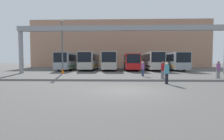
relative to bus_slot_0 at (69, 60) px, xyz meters
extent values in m
plane|color=#514F4C|center=(9.98, -22.87, -1.87)|extent=(200.00, 200.00, 0.00)
cube|color=tan|center=(9.98, 18.84, 4.46)|extent=(48.20, 12.00, 12.66)
cylinder|color=gray|center=(-4.51, -8.74, 1.14)|extent=(0.60, 0.60, 6.01)
cube|color=gray|center=(9.98, -8.74, 4.49)|extent=(29.59, 0.80, 0.70)
cube|color=#999EA5|center=(0.00, 0.01, -0.07)|extent=(2.42, 10.48, 2.90)
cube|color=black|center=(0.00, -5.21, 0.47)|extent=(2.23, 0.06, 1.63)
cube|color=black|center=(0.00, 0.01, 0.47)|extent=(2.45, 8.91, 1.22)
cube|color=#268C4C|center=(0.00, 0.01, -1.00)|extent=(2.45, 9.95, 0.24)
cylinder|color=black|center=(-1.05, -2.92, -1.34)|extent=(0.28, 1.07, 1.07)
cylinder|color=black|center=(1.05, -2.92, -1.34)|extent=(0.28, 1.07, 1.07)
cylinder|color=black|center=(-1.05, 2.94, -1.34)|extent=(0.28, 1.07, 1.07)
cylinder|color=black|center=(1.05, 2.94, -1.34)|extent=(0.28, 1.07, 1.07)
cube|color=beige|center=(3.99, 0.43, -0.03)|extent=(2.51, 11.31, 2.97)
cube|color=black|center=(3.99, -5.21, 0.52)|extent=(2.31, 0.06, 1.66)
cube|color=black|center=(3.99, 0.43, 0.52)|extent=(2.54, 9.61, 1.25)
cube|color=orange|center=(3.99, 0.43, -0.99)|extent=(2.54, 10.75, 0.24)
cylinder|color=black|center=(2.90, -2.74, -1.32)|extent=(0.28, 1.10, 1.10)
cylinder|color=black|center=(5.09, -2.74, -1.32)|extent=(0.28, 1.10, 1.10)
cylinder|color=black|center=(2.90, 3.59, -1.32)|extent=(0.28, 1.10, 1.10)
cylinder|color=black|center=(5.09, 3.59, -1.32)|extent=(0.28, 1.10, 1.10)
cube|color=beige|center=(7.99, 0.52, -0.02)|extent=(2.57, 11.50, 2.99)
cube|color=black|center=(7.99, -5.21, 0.53)|extent=(2.37, 0.06, 1.68)
cube|color=black|center=(7.99, 0.52, 0.53)|extent=(2.60, 9.78, 1.26)
cube|color=#268C4C|center=(7.99, 0.52, -0.98)|extent=(2.60, 10.93, 0.24)
cylinder|color=black|center=(6.86, -2.70, -1.39)|extent=(0.28, 0.97, 0.97)
cylinder|color=black|center=(9.11, -2.70, -1.39)|extent=(0.28, 0.97, 0.97)
cylinder|color=black|center=(6.86, 3.74, -1.39)|extent=(0.28, 0.97, 0.97)
cylinder|color=black|center=(9.11, 3.74, -1.39)|extent=(0.28, 0.97, 0.97)
cube|color=red|center=(11.98, 0.25, -0.20)|extent=(2.41, 10.96, 2.64)
cube|color=black|center=(11.98, -5.21, 0.28)|extent=(2.21, 0.06, 1.48)
cube|color=black|center=(11.98, 0.25, 0.28)|extent=(2.44, 9.32, 1.11)
cube|color=#1966B2|center=(11.98, 0.25, -1.05)|extent=(2.44, 10.41, 0.24)
cylinder|color=black|center=(10.94, -2.82, -1.41)|extent=(0.28, 0.92, 0.92)
cylinder|color=black|center=(13.02, -2.82, -1.41)|extent=(0.28, 0.92, 0.92)
cylinder|color=black|center=(10.94, 3.32, -1.41)|extent=(0.28, 0.92, 0.92)
cylinder|color=black|center=(13.02, 3.32, -1.41)|extent=(0.28, 0.92, 0.92)
cube|color=beige|center=(15.97, 0.93, -0.03)|extent=(2.44, 12.31, 2.97)
cube|color=black|center=(15.97, -5.21, 0.52)|extent=(2.24, 0.06, 1.66)
cube|color=black|center=(15.97, 0.93, 0.52)|extent=(2.47, 10.47, 1.25)
cube|color=black|center=(15.97, 0.93, -0.99)|extent=(2.47, 11.70, 0.24)
cylinder|color=black|center=(14.91, -2.52, -1.32)|extent=(0.28, 1.09, 1.09)
cylinder|color=black|center=(17.03, -2.52, -1.32)|extent=(0.28, 1.09, 1.09)
cylinder|color=black|center=(14.91, 4.37, -1.32)|extent=(0.28, 1.09, 1.09)
cylinder|color=black|center=(17.03, 4.37, -1.32)|extent=(0.28, 1.09, 1.09)
cube|color=#999EA5|center=(19.96, 0.89, -0.07)|extent=(2.56, 12.24, 2.89)
cube|color=black|center=(19.96, -5.21, 0.46)|extent=(2.36, 0.06, 1.62)
cube|color=black|center=(19.96, 0.89, 0.46)|extent=(2.59, 10.41, 1.22)
cube|color=orange|center=(19.96, 0.89, -1.00)|extent=(2.59, 11.63, 0.24)
cylinder|color=black|center=(18.84, -2.53, -1.40)|extent=(0.28, 0.94, 0.94)
cylinder|color=black|center=(21.09, -2.53, -1.40)|extent=(0.28, 0.94, 0.94)
cylinder|color=black|center=(18.84, 4.32, -1.40)|extent=(0.28, 0.94, 0.94)
cylinder|color=black|center=(21.09, 4.32, -1.40)|extent=(0.28, 0.94, 0.94)
cylinder|color=gray|center=(14.03, -15.97, -1.45)|extent=(0.19, 0.19, 0.85)
cylinder|color=gray|center=(13.89, -15.89, -1.45)|extent=(0.19, 0.19, 0.85)
cylinder|color=#A5191E|center=(13.96, -15.93, -0.67)|extent=(0.37, 0.37, 0.71)
sphere|color=brown|center=(13.96, -15.93, -0.20)|extent=(0.23, 0.23, 0.23)
cylinder|color=black|center=(13.30, -19.63, -1.46)|extent=(0.19, 0.19, 0.82)
cylinder|color=black|center=(13.31, -19.79, -1.46)|extent=(0.19, 0.19, 0.82)
cylinder|color=teal|center=(13.30, -19.71, -0.71)|extent=(0.36, 0.36, 0.68)
sphere|color=beige|center=(13.30, -19.71, -0.26)|extent=(0.22, 0.22, 0.22)
cylinder|color=navy|center=(12.35, -12.97, -1.46)|extent=(0.19, 0.19, 0.83)
cylinder|color=navy|center=(12.40, -13.13, -1.46)|extent=(0.19, 0.19, 0.83)
cylinder|color=#8C4C8C|center=(12.37, -13.05, -0.70)|extent=(0.36, 0.36, 0.69)
sphere|color=beige|center=(12.37, -13.05, -0.24)|extent=(0.22, 0.22, 0.22)
cylinder|color=gray|center=(19.77, -15.15, -1.45)|extent=(0.19, 0.19, 0.84)
cylinder|color=gray|center=(19.85, -15.29, -1.45)|extent=(0.19, 0.19, 0.84)
cylinder|color=#8C4C8C|center=(19.81, -15.22, -0.68)|extent=(0.37, 0.37, 0.70)
sphere|color=brown|center=(19.81, -15.22, -0.21)|extent=(0.23, 0.23, 0.23)
cone|color=orange|center=(1.73, -9.38, -1.50)|extent=(0.46, 0.46, 0.75)
cylinder|color=#595B60|center=(1.57, -8.91, 1.84)|extent=(0.20, 0.20, 7.42)
sphere|color=beige|center=(1.57, -8.91, 5.70)|extent=(0.36, 0.36, 0.36)
camera|label=1|loc=(9.47, -33.51, -0.02)|focal=28.00mm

